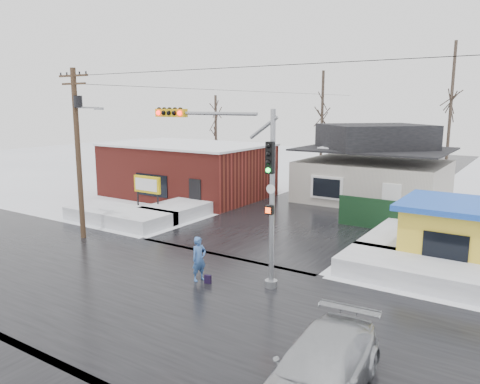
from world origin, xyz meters
The scene contains 20 objects.
ground centered at (0.00, 0.00, 0.00)m, with size 120.00×120.00×0.00m, color white.
road_ns centered at (0.00, 0.00, 0.01)m, with size 10.00×120.00×0.02m, color black.
road_ew centered at (0.00, 0.00, 0.01)m, with size 120.00×10.00×0.02m, color black.
snowbank_nw centered at (-9.00, 7.00, 0.40)m, with size 7.00×3.00×0.80m, color white.
snowbank_ne centered at (9.00, 7.00, 0.40)m, with size 7.00×3.00×0.80m, color white.
snowbank_nside_w centered at (-7.00, 12.00, 0.40)m, with size 3.00×8.00×0.80m, color white.
snowbank_nside_e centered at (7.00, 12.00, 0.40)m, with size 3.00×8.00×0.80m, color white.
traffic_signal centered at (2.43, 2.97, 4.54)m, with size 6.05×0.68×7.00m.
utility_pole centered at (-7.93, 3.50, 5.11)m, with size 3.15×0.44×9.00m.
brick_building centered at (-11.00, 15.99, 2.08)m, with size 12.20×8.20×4.12m.
marquee_sign centered at (-9.00, 9.49, 1.92)m, with size 2.20×0.21×2.55m.
house centered at (2.00, 22.00, 2.62)m, with size 10.40×8.40×5.76m.
kiosk centered at (9.50, 9.99, 1.46)m, with size 4.60×4.60×2.88m.
fence centered at (6.50, 14.00, 0.90)m, with size 8.00×0.12×1.80m, color black.
tree_far_left centered at (-4.00, 26.00, 7.95)m, with size 3.00×3.00×10.00m.
tree_far_mid centered at (6.00, 28.00, 9.54)m, with size 3.00×3.00×12.00m.
tree_far_west centered at (-14.00, 24.00, 6.36)m, with size 3.00×3.00×8.00m.
pedestrian centered at (1.17, 2.01, 0.93)m, with size 0.67×0.44×1.85m, color #3C65AA.
car centered at (8.52, -2.52, 0.75)m, with size 2.10×5.16×1.50m, color #B2B5B9.
shopping_bag centered at (1.67, 1.93, 0.17)m, with size 0.28×0.12×0.35m, color black.
Camera 1 is at (12.59, -12.36, 7.17)m, focal length 35.00 mm.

